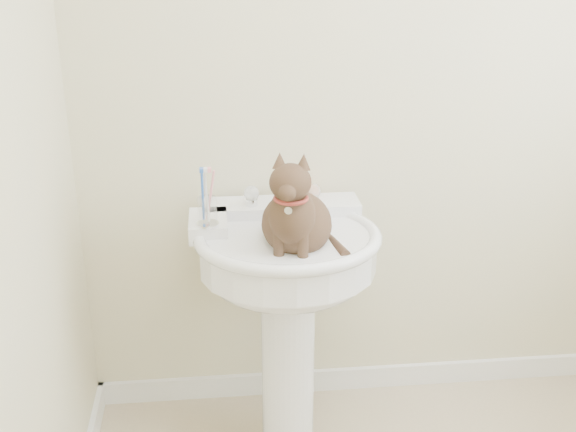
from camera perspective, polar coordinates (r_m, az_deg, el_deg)
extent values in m
cube|color=white|center=(2.97, 7.29, -12.46)|extent=(2.20, 0.02, 0.09)
cylinder|color=white|center=(2.52, -0.01, -11.66)|extent=(0.18, 0.18, 0.64)
cylinder|color=white|center=(2.31, -0.01, -2.96)|extent=(0.57, 0.57, 0.12)
ellipsoid|color=white|center=(2.34, -0.01, -4.32)|extent=(0.52, 0.45, 0.20)
torus|color=white|center=(2.29, -0.01, -1.67)|extent=(0.60, 0.60, 0.04)
cube|color=white|center=(2.47, -0.50, 0.53)|extent=(0.53, 0.14, 0.06)
cube|color=white|center=(2.35, -6.32, -0.77)|extent=(0.12, 0.19, 0.06)
cylinder|color=silver|center=(2.41, -0.41, 1.30)|extent=(0.05, 0.05, 0.05)
cylinder|color=silver|center=(2.35, -0.29, 1.55)|extent=(0.04, 0.04, 0.14)
sphere|color=white|center=(2.42, -3.05, 1.81)|extent=(0.06, 0.06, 0.06)
sphere|color=white|center=(2.44, 2.12, 2.00)|extent=(0.06, 0.06, 0.06)
cube|color=orange|center=(2.50, 1.25, 1.89)|extent=(0.10, 0.08, 0.03)
cylinder|color=silver|center=(2.28, -6.35, -0.63)|extent=(0.07, 0.07, 0.01)
cylinder|color=white|center=(2.26, -6.40, 0.44)|extent=(0.06, 0.06, 0.09)
cylinder|color=blue|center=(2.24, -6.76, 1.61)|extent=(0.01, 0.01, 0.17)
cylinder|color=white|center=(2.24, -6.45, 1.63)|extent=(0.01, 0.01, 0.17)
cylinder|color=pink|center=(2.24, -6.14, 1.64)|extent=(0.01, 0.01, 0.17)
ellipsoid|color=#4C3722|center=(2.23, 0.54, -0.60)|extent=(0.22, 0.25, 0.20)
ellipsoid|color=#4C3722|center=(2.12, 0.82, 0.03)|extent=(0.14, 0.13, 0.18)
ellipsoid|color=#4C3722|center=(2.05, 0.94, 2.66)|extent=(0.12, 0.11, 0.11)
cone|color=#4C3722|center=(2.05, -0.08, 4.33)|extent=(0.04, 0.04, 0.05)
cone|color=#4C3722|center=(2.06, 1.83, 4.39)|extent=(0.04, 0.04, 0.05)
cylinder|color=#4C3722|center=(2.29, 3.32, -1.84)|extent=(0.03, 0.03, 0.23)
torus|color=maroon|center=(2.08, 0.89, 1.41)|extent=(0.10, 0.10, 0.01)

